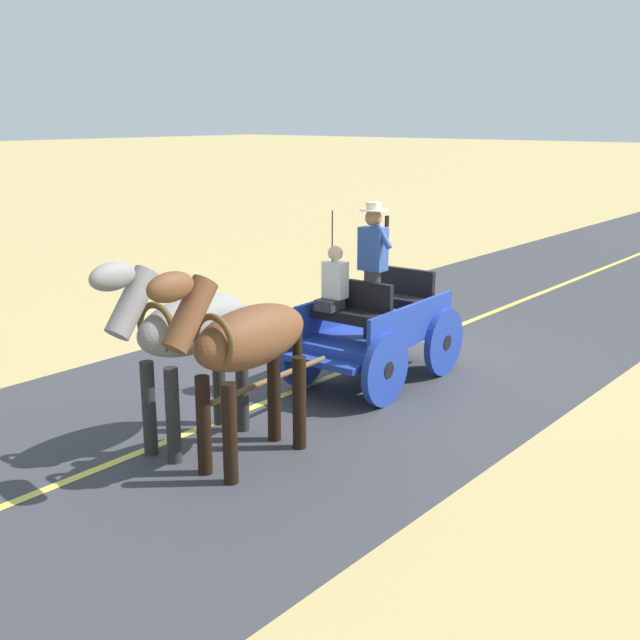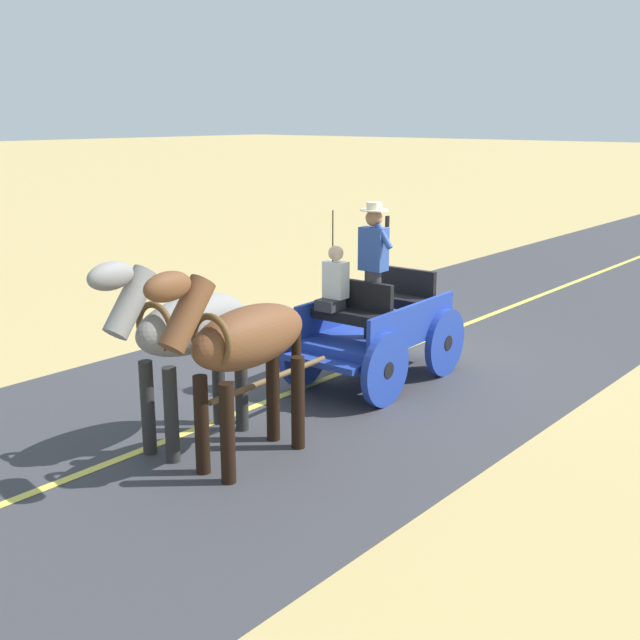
# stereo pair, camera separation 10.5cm
# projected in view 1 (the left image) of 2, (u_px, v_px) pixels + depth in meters

# --- Properties ---
(ground_plane) EXTENTS (200.00, 200.00, 0.00)m
(ground_plane) POSITION_uv_depth(u_px,v_px,m) (379.00, 358.00, 12.03)
(ground_plane) COLOR tan
(road_surface) EXTENTS (6.26, 160.00, 0.01)m
(road_surface) POSITION_uv_depth(u_px,v_px,m) (379.00, 358.00, 12.03)
(road_surface) COLOR #38383D
(road_surface) RESTS_ON ground
(road_centre_stripe) EXTENTS (0.12, 160.00, 0.00)m
(road_centre_stripe) POSITION_uv_depth(u_px,v_px,m) (379.00, 357.00, 12.03)
(road_centre_stripe) COLOR #DBCC4C
(road_centre_stripe) RESTS_ON road_surface
(horse_drawn_carriage) EXTENTS (1.51, 4.51, 2.50)m
(horse_drawn_carriage) POSITION_uv_depth(u_px,v_px,m) (372.00, 324.00, 10.77)
(horse_drawn_carriage) COLOR #1E3899
(horse_drawn_carriage) RESTS_ON ground
(horse_near_side) EXTENTS (0.61, 2.13, 2.21)m
(horse_near_side) POSITION_uv_depth(u_px,v_px,m) (244.00, 343.00, 8.06)
(horse_near_side) COLOR brown
(horse_near_side) RESTS_ON ground
(horse_off_side) EXTENTS (0.65, 2.13, 2.21)m
(horse_off_side) POSITION_uv_depth(u_px,v_px,m) (187.00, 331.00, 8.54)
(horse_off_side) COLOR gray
(horse_off_side) RESTS_ON ground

